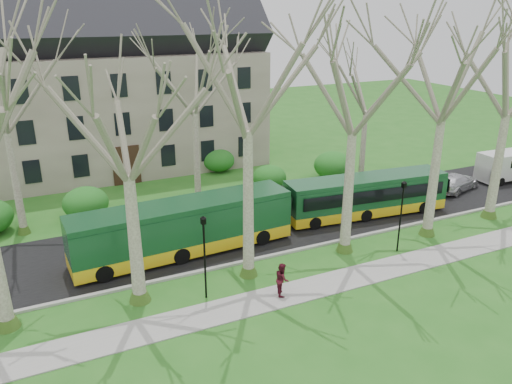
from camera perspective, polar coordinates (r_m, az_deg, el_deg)
ground at (r=28.50m, az=5.14°, el=-8.21°), size 120.00×120.00×0.00m
sidewalk at (r=26.64m, az=7.87°, el=-10.43°), size 70.00×2.00×0.06m
road at (r=32.84m, az=0.35°, el=-4.06°), size 80.00×8.00×0.06m
curb at (r=29.62m, az=3.69°, el=-6.86°), size 80.00×0.25×0.14m
building at (r=46.37m, az=-16.79°, el=12.61°), size 26.50×12.20×16.00m
tree_row_verge at (r=26.17m, az=5.29°, el=5.69°), size 49.00×7.00×14.00m
tree_row_far at (r=35.33m, az=-5.47°, el=7.82°), size 33.00×7.00×12.00m
lamp_row at (r=26.59m, az=6.39°, el=-4.25°), size 36.22×0.22×4.30m
hedges at (r=38.56m, az=-11.41°, el=0.84°), size 30.60×8.60×2.00m
bus_lead at (r=29.16m, az=-8.26°, el=-4.00°), size 13.00×3.34×3.22m
bus_follow at (r=35.06m, az=12.46°, el=-0.36°), size 11.65×3.56×2.87m
sedan at (r=42.24m, az=21.89°, el=1.08°), size 5.02×3.15×1.36m
van_a at (r=46.46m, az=26.99°, el=2.68°), size 5.67×2.28×2.44m
pedestrian_b at (r=25.15m, az=3.00°, el=-9.90°), size 0.88×1.00×1.71m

